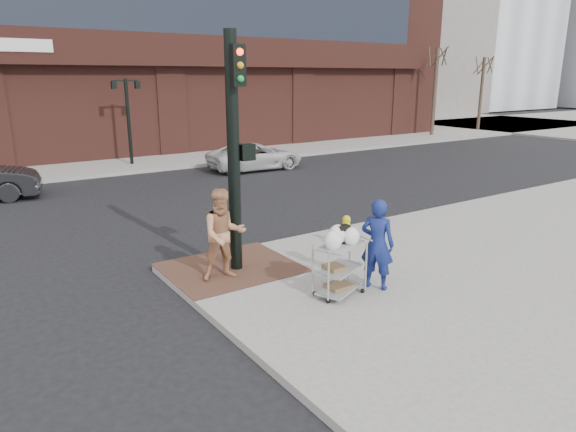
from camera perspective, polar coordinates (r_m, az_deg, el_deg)
ground at (r=11.10m, az=-1.43°, el=-7.24°), size 220.00×220.00×0.00m
sidewalk_far at (r=44.65m, az=-10.22°, el=9.68°), size 65.00×36.00×0.15m
brick_curb_ramp at (r=11.49m, az=-6.40°, el=-5.69°), size 2.80×2.40×0.01m
filler_block at (r=65.34m, az=10.87°, el=19.20°), size 14.00×20.00×18.00m
bare_tree_a at (r=38.82m, az=16.32°, el=17.68°), size 1.80×1.80×7.20m
bare_tree_b at (r=43.83m, az=21.02°, el=16.34°), size 1.80×1.80×6.70m
lamp_post at (r=25.82m, az=-17.37°, el=10.98°), size 1.32×0.22×4.00m
traffic_signal_pole at (r=10.77m, az=-5.92°, el=7.63°), size 0.61×0.51×5.00m
woman_blue at (r=10.23m, az=9.89°, el=-3.11°), size 0.72×0.80×1.83m
pedestrian_tan at (r=10.61m, az=-7.15°, el=-2.06°), size 1.07×0.91×1.92m
minivan_white at (r=24.18m, az=-3.64°, el=6.63°), size 4.60×2.29×1.25m
utility_cart at (r=9.91m, az=5.74°, el=-5.35°), size 1.13×0.90×1.37m
fire_hydrant at (r=12.80m, az=6.48°, el=-1.61°), size 0.37×0.26×0.79m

